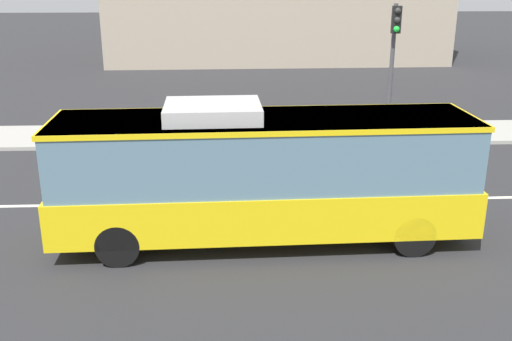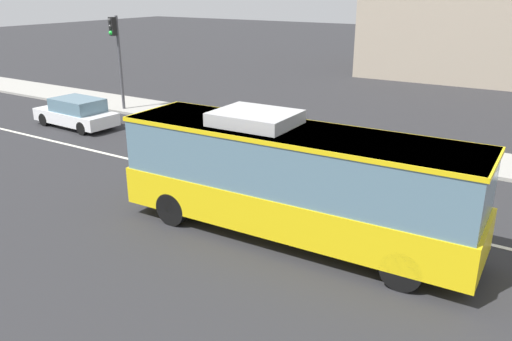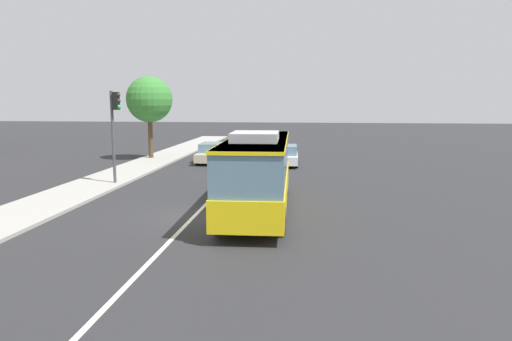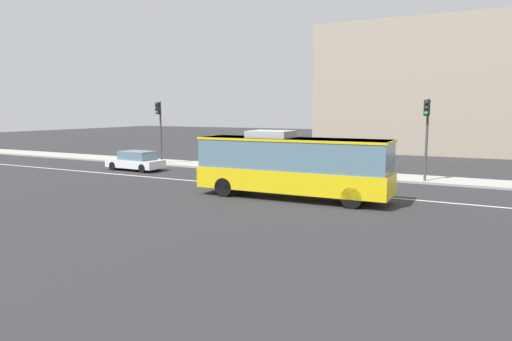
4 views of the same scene
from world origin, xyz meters
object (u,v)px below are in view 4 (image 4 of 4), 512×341
sedan_white_ahead (136,161)px  traffic_light_mid_block (427,126)px  traffic_light_near_corner (159,122)px  transit_bus (292,163)px

sedan_white_ahead → traffic_light_mid_block: size_ratio=0.88×
traffic_light_near_corner → traffic_light_mid_block: 20.79m
transit_bus → traffic_light_mid_block: size_ratio=1.94×
traffic_light_near_corner → traffic_light_mid_block: size_ratio=1.00×
traffic_light_near_corner → traffic_light_mid_block: (20.79, 0.02, 0.00)m
transit_bus → traffic_light_mid_block: traffic_light_mid_block is taller
sedan_white_ahead → transit_bus: bearing=164.4°
sedan_white_ahead → traffic_light_mid_block: 20.66m
sedan_white_ahead → traffic_light_near_corner: 4.64m
traffic_light_mid_block → transit_bus: bearing=-26.7°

